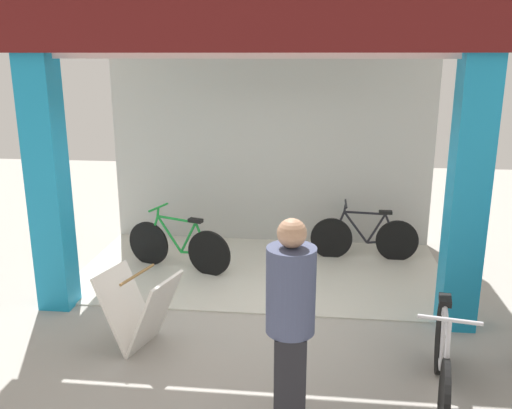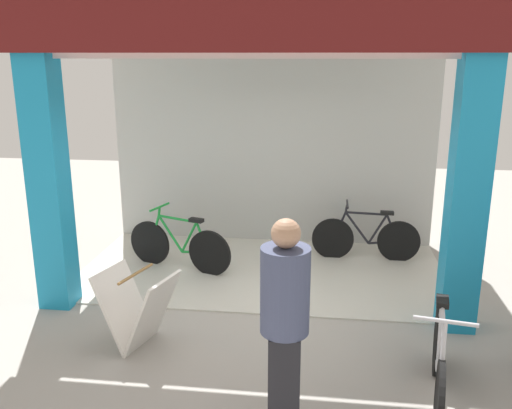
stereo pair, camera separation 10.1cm
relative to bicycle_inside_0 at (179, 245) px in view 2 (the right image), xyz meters
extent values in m
plane|color=#9E9991|center=(1.16, -1.25, -0.36)|extent=(18.03, 18.03, 0.00)
cube|color=beige|center=(1.16, 0.10, -0.35)|extent=(5.01, 2.71, 0.02)
cube|color=#B7B7B2|center=(1.16, 1.45, 1.12)|extent=(5.01, 0.12, 2.95)
cube|color=#198CBF|center=(-1.16, -1.25, 1.12)|extent=(0.38, 0.36, 2.95)
cube|color=#198CBF|center=(3.47, -1.25, 1.12)|extent=(0.38, 0.36, 2.95)
cube|color=#591414|center=(1.16, -1.40, 2.98)|extent=(5.21, 0.20, 0.77)
cube|color=silver|center=(1.16, 0.10, 2.57)|extent=(5.01, 2.71, 0.06)
cylinder|color=black|center=(0.47, -0.15, -0.04)|extent=(0.62, 0.24, 0.64)
cylinder|color=black|center=(-0.48, 0.15, -0.04)|extent=(0.62, 0.24, 0.64)
cylinder|color=#198C33|center=(0.24, -0.08, -0.06)|extent=(0.42, 0.17, 0.08)
cylinder|color=#198C33|center=(0.16, -0.05, 0.15)|extent=(0.28, 0.12, 0.48)
cylinder|color=#198C33|center=(-0.13, 0.04, 0.15)|extent=(0.38, 0.15, 0.50)
cylinder|color=#198C33|center=(-0.01, 0.00, 0.39)|extent=(0.60, 0.22, 0.05)
cylinder|color=#198C33|center=(0.36, -0.12, 0.17)|extent=(0.21, 0.10, 0.43)
cylinder|color=#198C33|center=(-0.38, 0.12, 0.18)|extent=(0.19, 0.09, 0.44)
cylinder|color=#198C33|center=(-0.30, 0.10, 0.46)|extent=(0.06, 0.05, 0.13)
cylinder|color=#198C33|center=(-0.29, 0.09, 0.52)|extent=(0.17, 0.43, 0.03)
cube|color=black|center=(0.28, -0.09, 0.41)|extent=(0.21, 0.15, 0.05)
cylinder|color=black|center=(3.09, 0.70, -0.05)|extent=(0.62, 0.05, 0.62)
cylinder|color=black|center=(2.14, 0.71, -0.05)|extent=(0.62, 0.05, 0.62)
cylinder|color=black|center=(2.86, 0.70, -0.07)|extent=(0.41, 0.04, 0.08)
cylinder|color=black|center=(2.78, 0.70, 0.13)|extent=(0.27, 0.04, 0.46)
cylinder|color=black|center=(2.48, 0.71, 0.13)|extent=(0.38, 0.04, 0.48)
cylinder|color=black|center=(2.60, 0.71, 0.36)|extent=(0.59, 0.04, 0.05)
cylinder|color=black|center=(2.98, 0.70, 0.15)|extent=(0.20, 0.04, 0.41)
cylinder|color=black|center=(2.23, 0.71, 0.16)|extent=(0.18, 0.04, 0.43)
cylinder|color=black|center=(2.32, 0.71, 0.43)|extent=(0.05, 0.03, 0.13)
cylinder|color=black|center=(2.33, 0.71, 0.49)|extent=(0.03, 0.43, 0.03)
cube|color=black|center=(2.90, 0.70, 0.38)|extent=(0.19, 0.10, 0.05)
cylinder|color=black|center=(3.09, -2.21, -0.01)|extent=(0.17, 0.69, 0.69)
cylinder|color=black|center=(2.91, -3.26, -0.01)|extent=(0.17, 0.69, 0.69)
cylinder|color=silver|center=(3.05, -2.46, -0.04)|extent=(0.12, 0.47, 0.09)
cylinder|color=silver|center=(3.03, -2.55, 0.19)|extent=(0.09, 0.30, 0.52)
cylinder|color=silver|center=(2.98, -2.88, 0.20)|extent=(0.11, 0.43, 0.54)
cylinder|color=silver|center=(3.00, -2.75, 0.45)|extent=(0.15, 0.66, 0.06)
cylinder|color=silver|center=(3.07, -2.33, 0.21)|extent=(0.08, 0.23, 0.47)
cylinder|color=silver|center=(2.93, -3.16, 0.22)|extent=(0.07, 0.21, 0.48)
cylinder|color=silver|center=(2.94, -3.06, 0.52)|extent=(0.05, 0.06, 0.14)
cylinder|color=silver|center=(2.94, -3.05, 0.59)|extent=(0.48, 0.12, 0.03)
cube|color=black|center=(3.06, -2.42, 0.47)|extent=(0.14, 0.22, 0.05)
cube|color=silver|center=(-0.05, -2.04, 0.04)|extent=(0.53, 0.65, 0.81)
cube|color=silver|center=(0.29, -2.14, 0.04)|extent=(0.53, 0.65, 0.81)
cylinder|color=olive|center=(0.12, -2.09, 0.44)|extent=(0.19, 0.55, 0.03)
cube|color=black|center=(1.72, -3.30, 0.10)|extent=(0.27, 0.35, 0.92)
cylinder|color=#3F4766|center=(1.72, -3.30, 0.89)|extent=(0.40, 0.40, 0.67)
sphere|color=tan|center=(1.72, -3.30, 1.34)|extent=(0.22, 0.22, 0.22)
cube|color=black|center=(1.69, -2.96, 0.53)|extent=(0.18, 0.27, 0.26)
camera|label=1|loc=(1.88, -7.05, 2.58)|focal=38.44mm
camera|label=2|loc=(1.98, -7.04, 2.58)|focal=38.44mm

